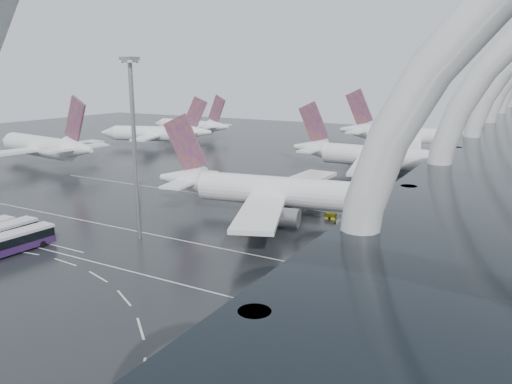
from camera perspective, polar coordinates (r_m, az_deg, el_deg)
The scene contains 18 objects.
ground at distance 74.34m, azimuth -13.92°, elevation -8.07°, with size 420.00×420.00×0.00m, color black.
lane_marking_near at distance 73.02m, azimuth -15.01°, elevation -8.53°, with size 120.00×0.25×0.01m, color silver.
lane_marking_mid at distance 82.81m, azimuth -8.21°, elevation -5.55°, with size 120.00×0.25×0.01m, color silver.
lane_marking_far at distance 105.29m, azimuth 1.14°, elevation -1.29°, with size 120.00×0.25×0.01m, color silver.
bus_bay_line_north at distance 91.84m, azimuth -24.92°, elevation -4.79°, with size 28.00×0.25×0.01m, color silver.
airliner_main at distance 94.03m, azimuth 3.64°, elevation -0.11°, with size 56.25×48.74×19.09m.
airliner_gate_b at distance 137.32m, azimuth 14.48°, elevation 3.80°, with size 54.97×49.69×19.18m.
airliner_gate_c at distance 178.91m, azimuth 18.42°, elevation 5.88°, with size 60.20×55.80×21.53m.
jet_remote_west at distance 160.93m, azimuth -22.98°, elevation 4.75°, with size 48.34×39.03×21.02m.
jet_remote_mid at distance 190.09m, azimuth -11.20°, elevation 6.55°, with size 42.06×34.24×18.75m.
jet_remote_far at distance 214.48m, azimuth -7.45°, elevation 7.42°, with size 42.42×34.24×18.45m.
bus_row_near_d at distance 84.49m, azimuth -26.17°, elevation -5.18°, with size 3.83×13.35×3.25m.
floodlight_mast at distance 81.69m, azimuth -13.83°, elevation 7.15°, with size 2.24×2.24×29.18m.
gse_cart_belly_a at distance 74.34m, azimuth 8.14°, elevation -7.32°, with size 2.11×1.25×1.15m, color gold.
gse_cart_belly_b at distance 91.23m, azimuth 9.82°, elevation -3.48°, with size 1.90×1.12×1.04m, color slate.
gse_cart_belly_c at distance 87.57m, azimuth -1.05°, elevation -3.99°, with size 1.96×1.16×1.07m, color gold.
gse_cart_belly_d at distance 76.07m, azimuth 12.89°, elevation -7.04°, with size 2.12×1.25×1.15m, color slate.
gse_cart_belly_e at distance 95.09m, azimuth 8.52°, elevation -2.72°, with size 2.00×1.18×1.09m, color gold.
Camera 1 is at (48.61, -49.50, 26.71)m, focal length 35.00 mm.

